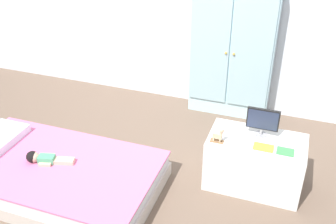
{
  "coord_description": "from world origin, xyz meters",
  "views": [
    {
      "loc": [
        0.97,
        -2.34,
        2.2
      ],
      "look_at": [
        0.03,
        0.32,
        0.54
      ],
      "focal_mm": 41.67,
      "sensor_mm": 36.0,
      "label": 1
    }
  ],
  "objects": [
    {
      "name": "ground_plane",
      "position": [
        0.0,
        0.0,
        -0.01
      ],
      "size": [
        10.0,
        10.0,
        0.02
      ],
      "primitive_type": "cube",
      "color": "brown"
    },
    {
      "name": "wardrobe",
      "position": [
        0.34,
        1.42,
        0.74
      ],
      "size": [
        0.84,
        0.24,
        1.47
      ],
      "color": "silver",
      "rests_on": "ground_plane"
    },
    {
      "name": "rocking_horse_toy",
      "position": [
        0.5,
        0.16,
        0.51
      ],
      "size": [
        0.11,
        0.04,
        0.13
      ],
      "color": "#8E6642",
      "rests_on": "tv_stand"
    },
    {
      "name": "bed",
      "position": [
        -0.74,
        -0.28,
        0.12
      ],
      "size": [
        1.68,
        0.96,
        0.24
      ],
      "color": "beige",
      "rests_on": "ground_plane"
    },
    {
      "name": "tv_monitor",
      "position": [
        0.8,
        0.37,
        0.59
      ],
      "size": [
        0.25,
        0.1,
        0.24
      ],
      "color": "#99999E",
      "rests_on": "tv_stand"
    },
    {
      "name": "tv_stand",
      "position": [
        0.79,
        0.3,
        0.22
      ],
      "size": [
        0.77,
        0.44,
        0.45
      ],
      "primitive_type": "cube",
      "color": "silver",
      "rests_on": "ground_plane"
    },
    {
      "name": "book_yellow",
      "position": [
        0.85,
        0.2,
        0.46
      ],
      "size": [
        0.15,
        0.09,
        0.01
      ],
      "primitive_type": "cube",
      "color": "gold",
      "rests_on": "tv_stand"
    },
    {
      "name": "doll",
      "position": [
        -0.85,
        -0.29,
        0.28
      ],
      "size": [
        0.39,
        0.18,
        0.1
      ],
      "color": "#4CA375",
      "rests_on": "bed"
    },
    {
      "name": "book_green",
      "position": [
        1.01,
        0.2,
        0.46
      ],
      "size": [
        0.13,
        0.1,
        0.01
      ],
      "primitive_type": "cube",
      "color": "#429E51",
      "rests_on": "tv_stand"
    }
  ]
}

